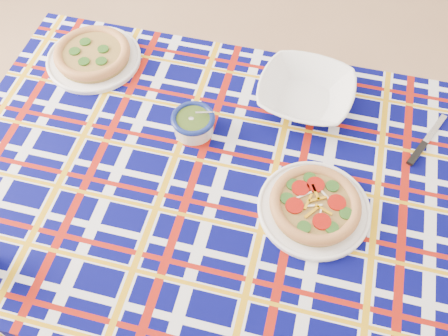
# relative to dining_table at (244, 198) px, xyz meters

# --- Properties ---
(floor) EXTENTS (4.00, 4.00, 0.00)m
(floor) POSITION_rel_dining_table_xyz_m (-0.13, 0.39, -0.62)
(floor) COLOR #976E4E
(floor) RESTS_ON ground
(dining_table) EXTENTS (1.59, 1.13, 0.69)m
(dining_table) POSITION_rel_dining_table_xyz_m (0.00, 0.00, 0.00)
(dining_table) COLOR brown
(dining_table) RESTS_ON floor
(tablecloth) EXTENTS (1.62, 1.16, 0.10)m
(tablecloth) POSITION_rel_dining_table_xyz_m (0.00, 0.00, 0.02)
(tablecloth) COLOR #04054C
(tablecloth) RESTS_ON dining_table
(main_focaccia_plate) EXTENTS (0.27, 0.27, 0.05)m
(main_focaccia_plate) POSITION_rel_dining_table_xyz_m (0.17, -0.06, 0.10)
(main_focaccia_plate) COLOR olive
(main_focaccia_plate) RESTS_ON tablecloth
(pesto_bowl) EXTENTS (0.13, 0.13, 0.07)m
(pesto_bowl) POSITION_rel_dining_table_xyz_m (-0.15, 0.15, 0.10)
(pesto_bowl) COLOR #263D10
(pesto_bowl) RESTS_ON tablecloth
(serving_bowl) EXTENTS (0.31, 0.31, 0.06)m
(serving_bowl) POSITION_rel_dining_table_xyz_m (0.14, 0.28, 0.10)
(serving_bowl) COLOR white
(serving_bowl) RESTS_ON tablecloth
(second_focaccia_plate) EXTENTS (0.34, 0.34, 0.05)m
(second_focaccia_plate) POSITION_rel_dining_table_xyz_m (-0.47, 0.38, 0.10)
(second_focaccia_plate) COLOR olive
(second_focaccia_plate) RESTS_ON tablecloth
(table_knife) EXTENTS (0.14, 0.19, 0.01)m
(table_knife) POSITION_rel_dining_table_xyz_m (0.48, 0.21, 0.08)
(table_knife) COLOR silver
(table_knife) RESTS_ON tablecloth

